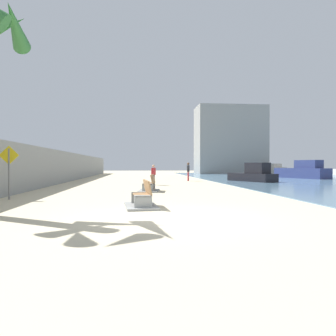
# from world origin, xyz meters

# --- Properties ---
(ground_plane) EXTENTS (120.00, 120.00, 0.00)m
(ground_plane) POSITION_xyz_m (0.00, 18.00, 0.00)
(ground_plane) COLOR beige
(seawall) EXTENTS (0.80, 64.00, 2.71)m
(seawall) POSITION_xyz_m (-7.50, 18.00, 1.35)
(seawall) COLOR gray
(seawall) RESTS_ON ground
(bench_near) EXTENTS (1.28, 2.19, 0.98)m
(bench_near) POSITION_xyz_m (-0.70, 2.30, 0.23)
(bench_near) COLOR gray
(bench_near) RESTS_ON ground
(bench_far) EXTENTS (1.38, 2.23, 0.98)m
(bench_far) POSITION_xyz_m (-0.17, 9.19, 0.23)
(bench_far) COLOR gray
(bench_far) RESTS_ON ground
(person_walking) EXTENTS (0.37, 0.43, 1.55)m
(person_walking) POSITION_xyz_m (0.35, 14.89, 0.89)
(person_walking) COLOR #333338
(person_walking) RESTS_ON ground
(person_standing) EXTENTS (0.29, 0.49, 1.77)m
(person_standing) POSITION_xyz_m (3.95, 20.70, 1.04)
(person_standing) COLOR #B22D33
(person_standing) RESTS_ON ground
(boat_outer) EXTENTS (3.99, 6.26, 1.74)m
(boat_outer) POSITION_xyz_m (21.69, 43.33, 0.73)
(boat_outer) COLOR beige
(boat_outer) RESTS_ON water_bay
(boat_mid_bay) EXTENTS (3.38, 5.17, 1.70)m
(boat_mid_bay) POSITION_xyz_m (9.59, 18.75, 0.65)
(boat_mid_bay) COLOR black
(boat_mid_bay) RESTS_ON water_bay
(boat_far_right) EXTENTS (4.04, 6.74, 2.04)m
(boat_far_right) POSITION_xyz_m (17.74, 25.09, 0.81)
(boat_far_right) COLOR navy
(boat_far_right) RESTS_ON water_bay
(pedestrian_sign) EXTENTS (0.85, 0.08, 2.38)m
(pedestrian_sign) POSITION_xyz_m (-6.50, 5.40, 1.48)
(pedestrian_sign) COLOR slate
(pedestrian_sign) RESTS_ON ground
(harbor_building) EXTENTS (12.00, 6.00, 11.85)m
(harbor_building) POSITION_xyz_m (15.52, 46.00, 5.93)
(harbor_building) COLOR gray
(harbor_building) RESTS_ON ground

